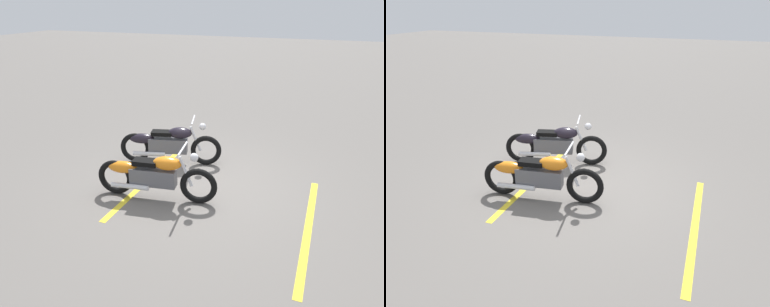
# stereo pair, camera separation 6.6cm
# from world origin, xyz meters

# --- Properties ---
(ground_plane) EXTENTS (60.00, 60.00, 0.00)m
(ground_plane) POSITION_xyz_m (0.00, 0.00, 0.00)
(ground_plane) COLOR #66605B
(motorcycle_bright_foreground) EXTENTS (2.22, 0.68, 1.04)m
(motorcycle_bright_foreground) POSITION_xyz_m (-0.52, -0.75, 0.46)
(motorcycle_bright_foreground) COLOR black
(motorcycle_bright_foreground) RESTS_ON ground
(motorcycle_dark_foreground) EXTENTS (2.18, 0.82, 1.04)m
(motorcycle_dark_foreground) POSITION_xyz_m (-0.90, 0.72, 0.46)
(motorcycle_dark_foreground) COLOR black
(motorcycle_dark_foreground) RESTS_ON ground
(parking_stripe_near) EXTENTS (0.14, 3.20, 0.01)m
(parking_stripe_near) POSITION_xyz_m (-0.94, -0.17, 0.00)
(parking_stripe_near) COLOR yellow
(parking_stripe_near) RESTS_ON ground
(parking_stripe_mid) EXTENTS (0.14, 3.20, 0.01)m
(parking_stripe_mid) POSITION_xyz_m (2.20, -0.72, 0.00)
(parking_stripe_mid) COLOR yellow
(parking_stripe_mid) RESTS_ON ground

